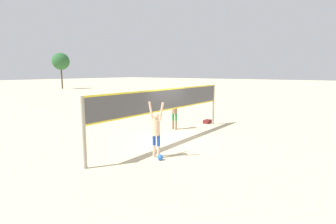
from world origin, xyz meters
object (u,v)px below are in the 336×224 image
(player_blocker, at_px, (175,108))
(volleyball, at_px, (160,157))
(player_spiker, at_px, (156,129))
(gear_bag, at_px, (207,122))
(volleyball_net, at_px, (168,103))
(tree_left_cluster, at_px, (61,61))

(player_blocker, relative_size, volleyball, 10.30)
(player_spiker, relative_size, gear_bag, 3.89)
(volleyball_net, bearing_deg, player_blocker, 27.33)
(player_blocker, xyz_separation_m, gear_bag, (2.58, -0.61, -1.04))
(player_blocker, xyz_separation_m, volleyball, (-4.38, -2.46, -1.04))
(volleyball, height_order, gear_bag, volleyball)
(player_blocker, bearing_deg, volleyball, -60.66)
(player_spiker, relative_size, player_blocker, 0.94)
(gear_bag, bearing_deg, player_spiker, -167.10)
(player_blocker, xyz_separation_m, tree_left_cluster, (15.98, 36.54, 3.80))
(tree_left_cluster, bearing_deg, gear_bag, -109.83)
(volleyball_net, height_order, player_blocker, volleyball_net)
(tree_left_cluster, bearing_deg, volleyball_net, -115.54)
(gear_bag, bearing_deg, tree_left_cluster, 70.17)
(volleyball_net, relative_size, tree_left_cluster, 1.39)
(volleyball_net, distance_m, gear_bag, 4.83)
(volleyball, xyz_separation_m, tree_left_cluster, (20.36, 39.00, 4.84))
(player_spiker, height_order, tree_left_cluster, tree_left_cluster)
(player_spiker, height_order, volleyball, player_spiker)
(player_spiker, distance_m, player_blocker, 4.76)
(gear_bag, distance_m, tree_left_cluster, 39.79)
(volleyball_net, relative_size, player_spiker, 4.45)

